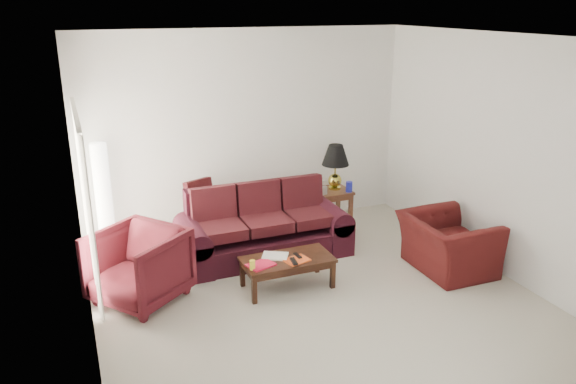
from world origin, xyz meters
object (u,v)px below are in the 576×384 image
object	(u,v)px
armchair_left	(138,266)
sofa	(264,224)
end_table	(332,207)
coffee_table	(287,273)
floor_lamp	(104,199)
armchair_right	(447,244)

from	to	relation	value
armchair_left	sofa	bearing A→B (deg)	70.60
end_table	coffee_table	size ratio (longest dim) A/B	0.51
sofa	floor_lamp	distance (m)	2.21
end_table	armchair_right	size ratio (longest dim) A/B	0.51
floor_lamp	armchair_right	size ratio (longest dim) A/B	1.44
end_table	coffee_table	bearing A→B (deg)	-130.69
coffee_table	armchair_left	bearing A→B (deg)	151.57
armchair_right	coffee_table	bearing A→B (deg)	81.67
sofa	floor_lamp	xyz separation A→B (m)	(-1.99, 0.91, 0.33)
armchair_left	floor_lamp	bearing A→B (deg)	150.09
armchair_right	coffee_table	size ratio (longest dim) A/B	1.00
armchair_right	sofa	bearing A→B (deg)	58.80
sofa	end_table	bearing A→B (deg)	23.50
sofa	end_table	world-z (taller)	sofa
sofa	floor_lamp	bearing A→B (deg)	151.69
armchair_right	coffee_table	xyz separation A→B (m)	(-2.11, 0.33, -0.17)
end_table	armchair_left	xyz separation A→B (m)	(-3.16, -1.32, 0.15)
sofa	end_table	distance (m)	1.58
sofa	armchair_left	distance (m)	1.86
armchair_left	armchair_right	distance (m)	3.89
coffee_table	end_table	bearing A→B (deg)	32.32
end_table	floor_lamp	xyz separation A→B (m)	(-3.38, 0.19, 0.52)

